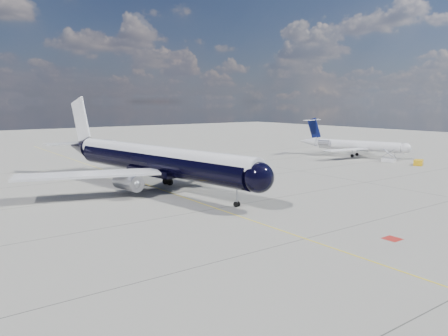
# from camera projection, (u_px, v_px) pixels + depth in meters

# --- Properties ---
(ground) EXTENTS (320.00, 320.00, 0.00)m
(ground) POSITION_uv_depth(u_px,v_px,m) (145.00, 184.00, 70.34)
(ground) COLOR gray
(ground) RESTS_ON ground
(taxiway_centerline) EXTENTS (0.16, 160.00, 0.01)m
(taxiway_centerline) POSITION_uv_depth(u_px,v_px,m) (160.00, 189.00, 66.35)
(taxiway_centerline) COLOR yellow
(taxiway_centerline) RESTS_ON ground
(red_marking) EXTENTS (1.60, 1.60, 0.01)m
(red_marking) POSITION_uv_depth(u_px,v_px,m) (392.00, 239.00, 42.34)
(red_marking) COLOR maroon
(red_marking) RESTS_ON ground
(main_airliner) EXTENTS (39.74, 48.85, 14.16)m
(main_airliner) POSITION_uv_depth(u_px,v_px,m) (151.00, 160.00, 66.88)
(main_airliner) COLOR black
(main_airliner) RESTS_ON ground
(regional_jet) EXTENTS (22.32, 26.31, 9.18)m
(regional_jet) POSITION_uv_depth(u_px,v_px,m) (351.00, 144.00, 105.76)
(regional_jet) COLOR white
(regional_jet) RESTS_ON ground
(boarding_stair) EXTENTS (2.91, 3.24, 2.96)m
(boarding_stair) POSITION_uv_depth(u_px,v_px,m) (389.00, 159.00, 96.53)
(boarding_stair) COLOR white
(boarding_stair) RESTS_ON ground
(service_tug) EXTENTS (3.34, 2.70, 1.15)m
(service_tug) POSITION_uv_depth(u_px,v_px,m) (418.00, 163.00, 91.29)
(service_tug) COLOR #E8AB12
(service_tug) RESTS_ON ground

